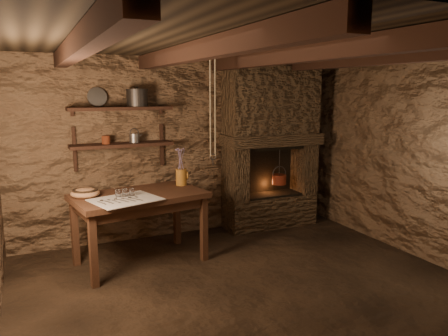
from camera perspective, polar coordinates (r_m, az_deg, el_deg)
name	(u,v)px	position (r m, az deg, el deg)	size (l,w,h in m)	color
floor	(250,291)	(4.53, 3.38, -15.69)	(4.50, 4.50, 0.00)	black
back_wall	(182,147)	(5.97, -5.45, 2.68)	(4.50, 0.04, 2.40)	brown
front_wall	(424,236)	(2.61, 24.70, -8.12)	(4.50, 0.04, 2.40)	brown
right_wall	(423,158)	(5.56, 24.54, 1.24)	(0.04, 4.00, 2.40)	brown
ceiling	(252,42)	(4.10, 3.74, 16.09)	(4.50, 4.00, 0.04)	black
beam_far_left	(79,46)	(3.64, -18.40, 14.93)	(0.14, 3.95, 0.16)	black
beam_mid_left	(201,50)	(3.88, -3.04, 15.09)	(0.14, 3.95, 0.16)	black
beam_mid_right	(299,54)	(4.35, 9.75, 14.45)	(0.14, 3.95, 0.16)	black
beam_far_right	(379,57)	(4.97, 19.63, 13.47)	(0.14, 3.95, 0.16)	black
shelf_lower	(122,145)	(5.59, -13.22, 2.97)	(1.25, 0.30, 0.04)	black
shelf_upper	(120,108)	(5.55, -13.41, 7.59)	(1.25, 0.30, 0.04)	black
hearth	(271,143)	(6.28, 6.12, 3.28)	(1.43, 0.51, 2.30)	#3B2C1D
work_table	(140,226)	(5.12, -10.90, -7.42)	(1.55, 1.04, 0.82)	black
linen_cloth	(126,200)	(4.76, -12.72, -4.05)	(0.67, 0.54, 0.01)	beige
pewter_cutlery_row	(126,199)	(4.74, -12.67, -3.99)	(0.56, 0.22, 0.01)	gray
drinking_glasses	(125,193)	(4.88, -12.81, -3.14)	(0.22, 0.06, 0.09)	silver
stoneware_jug	(181,169)	(5.35, -5.60, -0.16)	(0.17, 0.17, 0.46)	#A5671F
wooden_bowl	(85,193)	(5.02, -17.67, -3.15)	(0.32, 0.32, 0.11)	#A26E46
iron_stockpot	(137,98)	(5.59, -11.26, 8.90)	(0.26, 0.26, 0.20)	#2B2826
tin_pan	(97,97)	(5.60, -16.25, 8.89)	(0.24, 0.24, 0.03)	gray
small_kettle	(134,138)	(5.61, -11.63, 3.86)	(0.17, 0.12, 0.18)	gray
rusty_tin	(106,140)	(5.54, -15.16, 3.57)	(0.10, 0.10, 0.10)	#602513
red_pot	(279,179)	(6.38, 7.21, -1.39)	(0.27, 0.27, 0.54)	maroon
hanging_ropes	(213,105)	(5.05, -1.49, 8.19)	(0.08, 0.08, 1.20)	#C2B289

